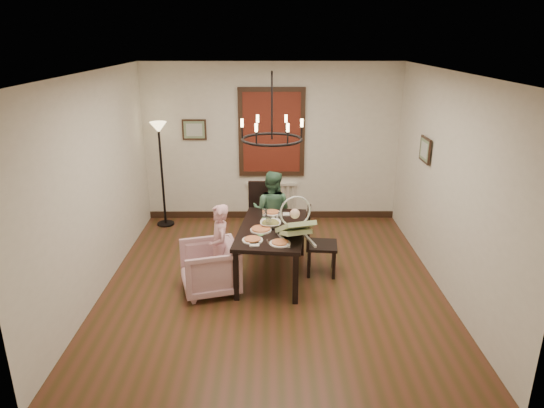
{
  "coord_description": "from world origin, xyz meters",
  "views": [
    {
      "loc": [
        -0.03,
        -5.93,
        3.22
      ],
      "look_at": [
        -0.0,
        0.26,
        1.05
      ],
      "focal_mm": 32.0,
      "sensor_mm": 36.0,
      "label": 1
    }
  ],
  "objects_px": {
    "baby_bouncer": "(295,225)",
    "floor_lamp": "(162,176)",
    "dining_table": "(272,233)",
    "drinking_glass": "(269,223)",
    "seated_man": "(272,218)",
    "elderly_woman": "(220,255)",
    "chair_right": "(322,241)",
    "chair_far": "(263,216)",
    "armchair": "(210,268)"
  },
  "relations": [
    {
      "from": "dining_table",
      "to": "baby_bouncer",
      "type": "height_order",
      "value": "baby_bouncer"
    },
    {
      "from": "chair_right",
      "to": "baby_bouncer",
      "type": "distance_m",
      "value": 0.77
    },
    {
      "from": "chair_right",
      "to": "drinking_glass",
      "type": "height_order",
      "value": "chair_right"
    },
    {
      "from": "drinking_glass",
      "to": "floor_lamp",
      "type": "relative_size",
      "value": 0.09
    },
    {
      "from": "dining_table",
      "to": "floor_lamp",
      "type": "bearing_deg",
      "value": 140.94
    },
    {
      "from": "dining_table",
      "to": "seated_man",
      "type": "height_order",
      "value": "seated_man"
    },
    {
      "from": "baby_bouncer",
      "to": "dining_table",
      "type": "bearing_deg",
      "value": 109.98
    },
    {
      "from": "chair_right",
      "to": "drinking_glass",
      "type": "distance_m",
      "value": 0.82
    },
    {
      "from": "armchair",
      "to": "seated_man",
      "type": "height_order",
      "value": "seated_man"
    },
    {
      "from": "dining_table",
      "to": "armchair",
      "type": "relative_size",
      "value": 2.24
    },
    {
      "from": "chair_right",
      "to": "armchair",
      "type": "distance_m",
      "value": 1.61
    },
    {
      "from": "seated_man",
      "to": "baby_bouncer",
      "type": "height_order",
      "value": "baby_bouncer"
    },
    {
      "from": "baby_bouncer",
      "to": "floor_lamp",
      "type": "xyz_separation_m",
      "value": [
        -2.19,
        2.35,
        -0.02
      ]
    },
    {
      "from": "floor_lamp",
      "to": "armchair",
      "type": "bearing_deg",
      "value": -65.53
    },
    {
      "from": "drinking_glass",
      "to": "armchair",
      "type": "bearing_deg",
      "value": -153.23
    },
    {
      "from": "baby_bouncer",
      "to": "seated_man",
      "type": "bearing_deg",
      "value": 86.63
    },
    {
      "from": "dining_table",
      "to": "seated_man",
      "type": "xyz_separation_m",
      "value": [
        0.0,
        0.89,
        -0.11
      ]
    },
    {
      "from": "chair_far",
      "to": "armchair",
      "type": "bearing_deg",
      "value": -114.34
    },
    {
      "from": "seated_man",
      "to": "floor_lamp",
      "type": "bearing_deg",
      "value": -12.14
    },
    {
      "from": "elderly_woman",
      "to": "seated_man",
      "type": "xyz_separation_m",
      "value": [
        0.68,
        1.25,
        0.04
      ]
    },
    {
      "from": "armchair",
      "to": "chair_right",
      "type": "bearing_deg",
      "value": 92.65
    },
    {
      "from": "elderly_woman",
      "to": "drinking_glass",
      "type": "bearing_deg",
      "value": 101.02
    },
    {
      "from": "elderly_woman",
      "to": "drinking_glass",
      "type": "relative_size",
      "value": 6.38
    },
    {
      "from": "dining_table",
      "to": "floor_lamp",
      "type": "distance_m",
      "value": 2.73
    },
    {
      "from": "seated_man",
      "to": "floor_lamp",
      "type": "xyz_separation_m",
      "value": [
        -1.9,
        1.06,
        0.37
      ]
    },
    {
      "from": "dining_table",
      "to": "baby_bouncer",
      "type": "relative_size",
      "value": 2.72
    },
    {
      "from": "chair_right",
      "to": "drinking_glass",
      "type": "xyz_separation_m",
      "value": [
        -0.75,
        -0.11,
        0.32
      ]
    },
    {
      "from": "chair_right",
      "to": "elderly_woman",
      "type": "bearing_deg",
      "value": 113.33
    },
    {
      "from": "chair_far",
      "to": "seated_man",
      "type": "xyz_separation_m",
      "value": [
        0.15,
        -0.09,
        0.01
      ]
    },
    {
      "from": "armchair",
      "to": "floor_lamp",
      "type": "xyz_separation_m",
      "value": [
        -1.08,
        2.37,
        0.57
      ]
    },
    {
      "from": "elderly_woman",
      "to": "baby_bouncer",
      "type": "bearing_deg",
      "value": 71.51
    },
    {
      "from": "elderly_woman",
      "to": "drinking_glass",
      "type": "xyz_separation_m",
      "value": [
        0.64,
        0.32,
        0.32
      ]
    },
    {
      "from": "chair_far",
      "to": "floor_lamp",
      "type": "height_order",
      "value": "floor_lamp"
    },
    {
      "from": "chair_right",
      "to": "armchair",
      "type": "height_order",
      "value": "chair_right"
    },
    {
      "from": "dining_table",
      "to": "drinking_glass",
      "type": "bearing_deg",
      "value": -133.08
    },
    {
      "from": "dining_table",
      "to": "drinking_glass",
      "type": "height_order",
      "value": "drinking_glass"
    },
    {
      "from": "armchair",
      "to": "seated_man",
      "type": "relative_size",
      "value": 0.69
    },
    {
      "from": "chair_right",
      "to": "chair_far",
      "type": "bearing_deg",
      "value": 49.12
    },
    {
      "from": "dining_table",
      "to": "chair_right",
      "type": "xyz_separation_m",
      "value": [
        0.7,
        0.08,
        -0.16
      ]
    },
    {
      "from": "chair_right",
      "to": "floor_lamp",
      "type": "height_order",
      "value": "floor_lamp"
    },
    {
      "from": "chair_far",
      "to": "drinking_glass",
      "type": "distance_m",
      "value": 1.06
    },
    {
      "from": "armchair",
      "to": "drinking_glass",
      "type": "height_order",
      "value": "drinking_glass"
    },
    {
      "from": "dining_table",
      "to": "armchair",
      "type": "bearing_deg",
      "value": -145.77
    },
    {
      "from": "elderly_woman",
      "to": "floor_lamp",
      "type": "xyz_separation_m",
      "value": [
        -1.21,
        2.3,
        0.41
      ]
    },
    {
      "from": "seated_man",
      "to": "baby_bouncer",
      "type": "xyz_separation_m",
      "value": [
        0.3,
        -1.29,
        0.39
      ]
    },
    {
      "from": "baby_bouncer",
      "to": "floor_lamp",
      "type": "distance_m",
      "value": 3.21
    },
    {
      "from": "elderly_woman",
      "to": "seated_man",
      "type": "relative_size",
      "value": 0.92
    },
    {
      "from": "armchair",
      "to": "seated_man",
      "type": "bearing_deg",
      "value": 132.37
    },
    {
      "from": "elderly_woman",
      "to": "floor_lamp",
      "type": "bearing_deg",
      "value": -167.94
    },
    {
      "from": "drinking_glass",
      "to": "chair_right",
      "type": "bearing_deg",
      "value": 8.67
    }
  ]
}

